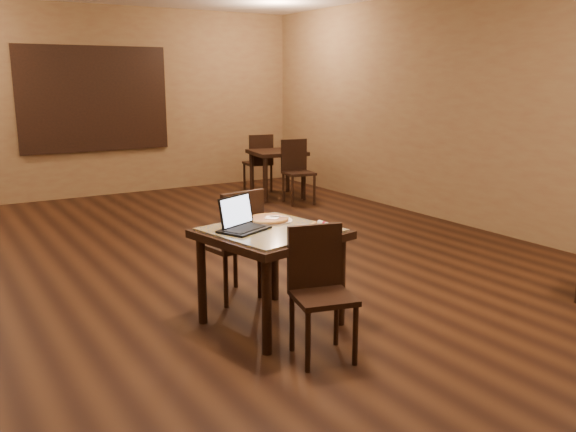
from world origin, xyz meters
TOP-DOWN VIEW (x-y plane):
  - ground at (0.00, 0.00)m, footprint 10.00×10.00m
  - wall_back at (0.00, 5.00)m, footprint 8.00×0.02m
  - wall_right at (4.00, 0.00)m, footprint 0.02×10.00m
  - mural at (0.50, 4.96)m, footprint 2.34×0.05m
  - tiled_table at (0.20, -1.09)m, footprint 1.09×1.09m
  - chair_main_near at (0.22, -1.72)m, footprint 0.47×0.47m
  - chair_main_far at (0.22, -0.48)m, footprint 0.48×0.48m
  - laptop at (0.00, -0.98)m, footprint 0.43×0.41m
  - plate at (0.42, -1.27)m, footprint 0.25×0.25m
  - pizza_slice at (0.42, -1.27)m, footprint 0.28×0.28m
  - pizza_pan at (0.32, -0.85)m, footprint 0.38×0.38m
  - pizza_whole at (0.32, -0.85)m, footprint 0.32×0.32m
  - spatula at (0.34, -0.87)m, footprint 0.26×0.25m
  - napkin_roll at (0.60, -1.23)m, footprint 0.04×0.15m
  - other_table_a at (2.91, 3.38)m, footprint 0.91×0.91m
  - other_table_a_chair_near at (2.93, 2.82)m, footprint 0.48×0.48m
  - other_table_a_chair_far at (2.90, 3.94)m, footprint 0.48×0.48m

SIDE VIEW (x-z plane):
  - ground at x=0.00m, z-range 0.00..0.00m
  - chair_main_near at x=0.22m, z-range 0.06..0.96m
  - other_table_a_chair_near at x=2.93m, z-range 0.06..1.03m
  - other_table_a_chair_far at x=2.90m, z-range 0.06..1.03m
  - chair_main_far at x=0.22m, z-range 0.06..1.03m
  - other_table_a at x=2.91m, z-range 0.25..0.99m
  - tiled_table at x=0.20m, z-range 0.28..1.04m
  - pizza_pan at x=0.32m, z-range 0.76..0.77m
  - plate at x=0.42m, z-range 0.76..0.78m
  - napkin_roll at x=0.60m, z-range 0.76..0.80m
  - pizza_whole at x=0.32m, z-range 0.77..0.79m
  - pizza_slice at x=0.42m, z-range 0.77..0.80m
  - spatula at x=0.34m, z-range 0.78..0.80m
  - laptop at x=0.00m, z-range 0.70..0.95m
  - wall_back at x=0.00m, z-range 0.00..3.00m
  - wall_right at x=4.00m, z-range 0.00..3.00m
  - mural at x=0.50m, z-range 0.73..2.37m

